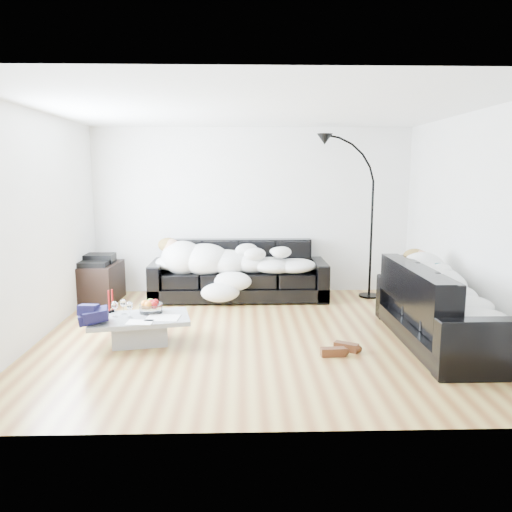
{
  "coord_description": "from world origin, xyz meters",
  "views": [
    {
      "loc": [
        -0.17,
        -5.68,
        1.9
      ],
      "look_at": [
        0.0,
        0.3,
        0.9
      ],
      "focal_mm": 35.0,
      "sensor_mm": 36.0,
      "label": 1
    }
  ],
  "objects_px": {
    "sleeper_back": "(239,257)",
    "floor_lamp": "(372,227)",
    "sofa_back": "(239,270)",
    "stereo": "(97,259)",
    "candle_right": "(112,301)",
    "wine_glass_b": "(115,309)",
    "av_cabinet": "(98,283)",
    "sleeper_right": "(445,287)",
    "wine_glass_a": "(123,307)",
    "shoes": "(339,349)",
    "fruit_bowl": "(151,306)",
    "sofa_right": "(444,305)",
    "candle_left": "(109,302)",
    "wine_glass_c": "(130,310)",
    "coffee_table": "(140,330)"
  },
  "relations": [
    {
      "from": "sofa_back",
      "to": "stereo",
      "type": "relative_size",
      "value": 6.01
    },
    {
      "from": "sleeper_back",
      "to": "candle_right",
      "type": "height_order",
      "value": "sleeper_back"
    },
    {
      "from": "sofa_back",
      "to": "sofa_right",
      "type": "xyz_separation_m",
      "value": [
        2.3,
        -2.12,
        0.01
      ]
    },
    {
      "from": "wine_glass_b",
      "to": "av_cabinet",
      "type": "xyz_separation_m",
      "value": [
        -0.72,
        1.89,
        -0.12
      ]
    },
    {
      "from": "coffee_table",
      "to": "floor_lamp",
      "type": "height_order",
      "value": "floor_lamp"
    },
    {
      "from": "candle_right",
      "to": "wine_glass_b",
      "type": "bearing_deg",
      "value": -69.62
    },
    {
      "from": "wine_glass_a",
      "to": "candle_right",
      "type": "xyz_separation_m",
      "value": [
        -0.15,
        0.1,
        0.05
      ]
    },
    {
      "from": "coffee_table",
      "to": "candle_right",
      "type": "xyz_separation_m",
      "value": [
        -0.35,
        0.22,
        0.29
      ]
    },
    {
      "from": "candle_right",
      "to": "av_cabinet",
      "type": "bearing_deg",
      "value": 110.86
    },
    {
      "from": "wine_glass_b",
      "to": "av_cabinet",
      "type": "height_order",
      "value": "av_cabinet"
    },
    {
      "from": "shoes",
      "to": "sofa_back",
      "type": "bearing_deg",
      "value": 122.03
    },
    {
      "from": "sofa_back",
      "to": "coffee_table",
      "type": "relative_size",
      "value": 2.45
    },
    {
      "from": "sleeper_back",
      "to": "floor_lamp",
      "type": "bearing_deg",
      "value": 2.39
    },
    {
      "from": "shoes",
      "to": "candle_left",
      "type": "bearing_deg",
      "value": 175.99
    },
    {
      "from": "wine_glass_a",
      "to": "floor_lamp",
      "type": "height_order",
      "value": "floor_lamp"
    },
    {
      "from": "coffee_table",
      "to": "wine_glass_b",
      "type": "relative_size",
      "value": 6.2
    },
    {
      "from": "sofa_back",
      "to": "floor_lamp",
      "type": "distance_m",
      "value": 2.12
    },
    {
      "from": "wine_glass_a",
      "to": "wine_glass_b",
      "type": "height_order",
      "value": "wine_glass_b"
    },
    {
      "from": "fruit_bowl",
      "to": "wine_glass_c",
      "type": "bearing_deg",
      "value": -134.36
    },
    {
      "from": "wine_glass_a",
      "to": "candle_left",
      "type": "bearing_deg",
      "value": 161.38
    },
    {
      "from": "sofa_back",
      "to": "sleeper_right",
      "type": "height_order",
      "value": "sleeper_right"
    },
    {
      "from": "coffee_table",
      "to": "stereo",
      "type": "height_order",
      "value": "stereo"
    },
    {
      "from": "sofa_back",
      "to": "stereo",
      "type": "xyz_separation_m",
      "value": [
        -2.08,
        -0.15,
        0.21
      ]
    },
    {
      "from": "sofa_right",
      "to": "wine_glass_a",
      "type": "xyz_separation_m",
      "value": [
        -3.6,
        0.18,
        -0.04
      ]
    },
    {
      "from": "wine_glass_c",
      "to": "av_cabinet",
      "type": "xyz_separation_m",
      "value": [
        -0.89,
        1.93,
        -0.12
      ]
    },
    {
      "from": "shoes",
      "to": "stereo",
      "type": "distance_m",
      "value": 3.94
    },
    {
      "from": "sleeper_back",
      "to": "sofa_right",
      "type": "bearing_deg",
      "value": -41.93
    },
    {
      "from": "wine_glass_b",
      "to": "sofa_back",
      "type": "bearing_deg",
      "value": 56.16
    },
    {
      "from": "sleeper_back",
      "to": "floor_lamp",
      "type": "distance_m",
      "value": 2.07
    },
    {
      "from": "sofa_back",
      "to": "shoes",
      "type": "bearing_deg",
      "value": -65.89
    },
    {
      "from": "sleeper_right",
      "to": "av_cabinet",
      "type": "distance_m",
      "value": 4.82
    },
    {
      "from": "sofa_back",
      "to": "av_cabinet",
      "type": "distance_m",
      "value": 2.1
    },
    {
      "from": "wine_glass_a",
      "to": "floor_lamp",
      "type": "xyz_separation_m",
      "value": [
        3.32,
        1.97,
        0.69
      ]
    },
    {
      "from": "wine_glass_a",
      "to": "shoes",
      "type": "distance_m",
      "value": 2.45
    },
    {
      "from": "fruit_bowl",
      "to": "stereo",
      "type": "height_order",
      "value": "stereo"
    },
    {
      "from": "candle_left",
      "to": "shoes",
      "type": "height_order",
      "value": "candle_left"
    },
    {
      "from": "wine_glass_c",
      "to": "candle_right",
      "type": "bearing_deg",
      "value": 135.27
    },
    {
      "from": "sofa_back",
      "to": "sleeper_right",
      "type": "xyz_separation_m",
      "value": [
        2.3,
        -2.12,
        0.22
      ]
    },
    {
      "from": "wine_glass_a",
      "to": "candle_left",
      "type": "xyz_separation_m",
      "value": [
        -0.17,
        0.06,
        0.05
      ]
    },
    {
      "from": "sofa_back",
      "to": "candle_right",
      "type": "relative_size",
      "value": 10.1
    },
    {
      "from": "wine_glass_b",
      "to": "wine_glass_a",
      "type": "bearing_deg",
      "value": 56.75
    },
    {
      "from": "wine_glass_c",
      "to": "wine_glass_a",
      "type": "bearing_deg",
      "value": 125.53
    },
    {
      "from": "sleeper_right",
      "to": "stereo",
      "type": "relative_size",
      "value": 4.24
    },
    {
      "from": "wine_glass_b",
      "to": "floor_lamp",
      "type": "height_order",
      "value": "floor_lamp"
    },
    {
      "from": "wine_glass_c",
      "to": "shoes",
      "type": "distance_m",
      "value": 2.33
    },
    {
      "from": "wine_glass_c",
      "to": "shoes",
      "type": "xyz_separation_m",
      "value": [
        2.27,
        -0.33,
        -0.36
      ]
    },
    {
      "from": "fruit_bowl",
      "to": "candle_left",
      "type": "relative_size",
      "value": 1.01
    },
    {
      "from": "sleeper_right",
      "to": "wine_glass_a",
      "type": "xyz_separation_m",
      "value": [
        -3.6,
        0.18,
        -0.25
      ]
    },
    {
      "from": "sofa_back",
      "to": "sleeper_right",
      "type": "relative_size",
      "value": 1.42
    },
    {
      "from": "av_cabinet",
      "to": "stereo",
      "type": "distance_m",
      "value": 0.35
    }
  ]
}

